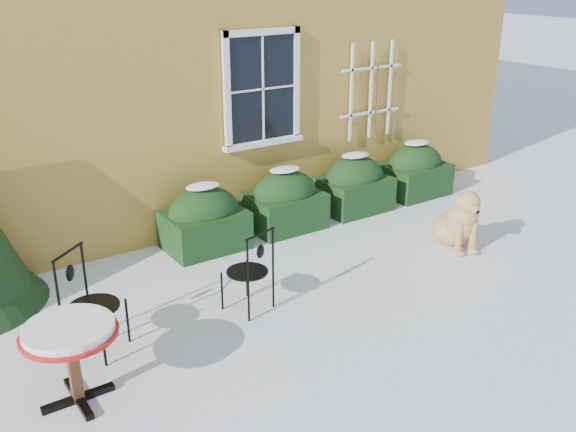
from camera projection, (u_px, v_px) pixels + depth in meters
ground at (340, 321)px, 6.93m from camera, size 80.00×80.00×0.00m
hedge_row at (321, 193)px, 9.61m from camera, size 4.95×0.80×0.91m
bistro_table at (70, 339)px, 5.43m from camera, size 0.83×0.83×0.77m
patio_chair_near at (250, 270)px, 7.00m from camera, size 0.53×0.53×0.97m
patio_chair_far at (89, 302)px, 6.24m from camera, size 0.65×0.65×1.05m
dog at (459, 223)px, 8.62m from camera, size 0.74×0.95×0.89m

